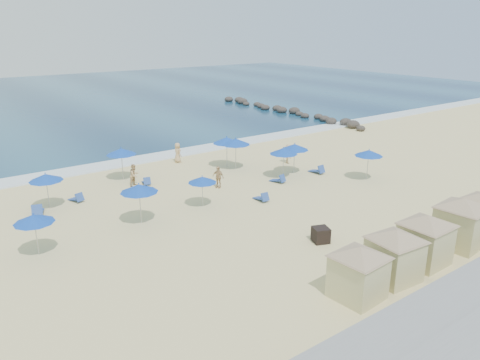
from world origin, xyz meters
The scene contains 29 objects.
ground centered at (0.00, 0.00, 0.00)m, with size 160.00×160.00×0.00m, color beige.
ocean centered at (0.00, 55.00, 0.03)m, with size 160.00×80.00×0.06m, color #0E2E4F.
surf_line centered at (0.00, 15.50, 0.04)m, with size 160.00×2.50×0.08m, color white.
rock_jetty centered at (24.01, 24.90, 0.36)m, with size 2.56×26.66×0.96m.
trash_bin centered at (-0.23, -4.99, 0.41)m, with size 0.81×0.81×0.81m, color black.
cabana_0 centered at (-2.88, -9.68, 1.49)m, with size 4.13×4.13×2.59m.
cabana_1 centered at (-0.39, -9.63, 1.53)m, with size 4.26×4.26×2.68m.
cabana_2 centered at (2.08, -9.56, 1.57)m, with size 4.38×4.38×2.75m.
cabana_3 centered at (5.23, -9.57, 1.67)m, with size 4.63×4.63×2.92m.
umbrella_0 centered at (-12.71, 2.38, 1.96)m, with size 1.98×1.98×2.26m.
umbrella_1 centered at (-10.50, 8.56, 2.05)m, with size 2.07×2.07×2.36m.
umbrella_2 centered at (-6.85, 2.97, 2.15)m, with size 2.18×2.18×2.48m.
umbrella_3 centered at (-4.42, 11.30, 2.17)m, with size 2.20×2.20×2.51m.
umbrella_4 centered at (-2.53, 3.12, 1.79)m, with size 1.81×1.81×2.07m.
umbrella_5 centered at (3.96, 8.51, 2.26)m, with size 2.29×2.29×2.61m.
umbrella_6 centered at (5.51, 4.55, 2.09)m, with size 2.12×2.12×2.41m.
umbrella_7 centered at (3.71, 9.39, 2.24)m, with size 2.27×2.27×2.58m.
umbrella_8 centered at (6.95, 4.90, 2.12)m, with size 2.14×2.14×2.44m.
umbrella_9 centered at (10.28, 0.50, 2.05)m, with size 2.08×2.08×2.37m.
beach_chair_0 centered at (-11.37, 7.90, 0.27)m, with size 1.01×1.52×0.77m.
beach_chair_1 centered at (-8.71, 8.74, 0.23)m, with size 0.84×1.29×0.65m.
beach_chair_2 centered at (-3.52, 9.24, 0.22)m, with size 0.78×1.22×0.62m.
beach_chair_3 centered at (1.11, 1.61, 0.23)m, with size 0.58×1.23×0.67m.
beach_chair_4 centered at (4.51, 3.85, 0.23)m, with size 0.80×1.30×0.67m.
beach_chair_5 centered at (8.43, 3.75, 0.25)m, with size 0.64×1.35×0.73m.
beachgoer_0 centered at (-4.31, 9.48, 0.80)m, with size 0.78×0.61×1.61m, color tan.
beachgoer_1 centered at (0.30, 5.58, 0.79)m, with size 0.92×0.38×1.57m, color tan.
beachgoer_2 centered at (8.49, 7.29, 0.80)m, with size 1.03×0.59×1.60m, color tan.
beachgoer_3 centered at (1.18, 13.00, 0.84)m, with size 0.82×0.53×1.68m, color tan.
Camera 1 is at (-17.11, -20.67, 10.95)m, focal length 35.00 mm.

